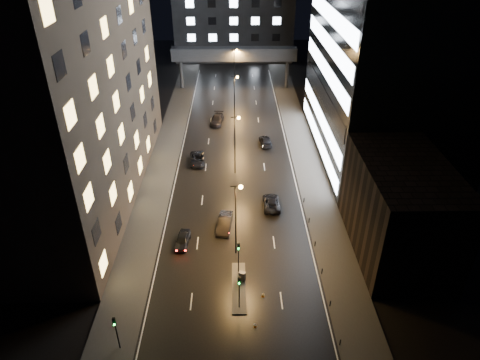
{
  "coord_description": "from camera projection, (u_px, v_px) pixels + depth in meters",
  "views": [
    {
      "loc": [
        -0.09,
        -33.42,
        36.16
      ],
      "look_at": [
        0.68,
        19.2,
        4.0
      ],
      "focal_mm": 32.0,
      "sensor_mm": 36.0,
      "label": 1
    }
  ],
  "objects": [
    {
      "name": "traffic_signal_near",
      "position": [
        239.0,
        253.0,
        49.59
      ],
      "size": [
        0.28,
        0.34,
        4.4
      ],
      "color": "black",
      "rests_on": "median_island"
    },
    {
      "name": "streetlight_mid_b",
      "position": [
        235.0,
        94.0,
        84.93
      ],
      "size": [
        1.45,
        0.5,
        10.15
      ],
      "color": "black",
      "rests_on": "ground"
    },
    {
      "name": "building_right_glass",
      "position": [
        394.0,
        22.0,
        66.66
      ],
      "size": [
        20.0,
        36.0,
        45.0
      ],
      "primitive_type": "cube",
      "color": "black",
      "rests_on": "ground"
    },
    {
      "name": "sidewalk_right",
      "position": [
        304.0,
        153.0,
        77.35
      ],
      "size": [
        5.0,
        110.0,
        0.15
      ],
      "primitive_type": "cube",
      "color": "#383533",
      "rests_on": "ground"
    },
    {
      "name": "building_right_low",
      "position": [
        399.0,
        208.0,
        52.17
      ],
      "size": [
        10.0,
        18.0,
        12.0
      ],
      "primitive_type": "cube",
      "color": "black",
      "rests_on": "ground"
    },
    {
      "name": "traffic_signal_corner",
      "position": [
        116.0,
        329.0,
        40.57
      ],
      "size": [
        0.28,
        0.34,
        4.4
      ],
      "color": "black",
      "rests_on": "ground"
    },
    {
      "name": "streetlight_far",
      "position": [
        235.0,
        65.0,
        102.0
      ],
      "size": [
        1.45,
        0.5,
        10.15
      ],
      "color": "black",
      "rests_on": "ground"
    },
    {
      "name": "car_away_a",
      "position": [
        183.0,
        240.0,
        55.28
      ],
      "size": [
        2.03,
        4.25,
        1.4
      ],
      "primitive_type": "imported",
      "rotation": [
        0.0,
        0.0,
        -0.09
      ],
      "color": "black",
      "rests_on": "ground"
    },
    {
      "name": "skybridge",
      "position": [
        234.0,
        55.0,
        102.74
      ],
      "size": [
        30.0,
        3.0,
        10.0
      ],
      "color": "#333335",
      "rests_on": "ground"
    },
    {
      "name": "traffic_signal_far",
      "position": [
        239.0,
        287.0,
        44.9
      ],
      "size": [
        0.28,
        0.34,
        4.4
      ],
      "color": "black",
      "rests_on": "median_island"
    },
    {
      "name": "streetlight_near",
      "position": [
        237.0,
        211.0,
        50.81
      ],
      "size": [
        1.45,
        0.5,
        10.15
      ],
      "color": "black",
      "rests_on": "ground"
    },
    {
      "name": "cone_b",
      "position": [
        263.0,
        295.0,
        47.78
      ],
      "size": [
        0.35,
        0.35,
        0.55
      ],
      "primitive_type": "cone",
      "rotation": [
        0.0,
        0.0,
        -0.02
      ],
      "color": "orange",
      "rests_on": "ground"
    },
    {
      "name": "median_island",
      "position": [
        239.0,
        287.0,
        49.04
      ],
      "size": [
        1.6,
        8.0,
        0.15
      ],
      "primitive_type": "cube",
      "color": "#383533",
      "rests_on": "ground"
    },
    {
      "name": "car_away_d",
      "position": [
        217.0,
        120.0,
        88.21
      ],
      "size": [
        2.96,
        5.91,
        1.65
      ],
      "primitive_type": "imported",
      "rotation": [
        0.0,
        0.0,
        -0.12
      ],
      "color": "black",
      "rests_on": "ground"
    },
    {
      "name": "car_away_c",
      "position": [
        197.0,
        159.0,
        73.82
      ],
      "size": [
        2.94,
        5.58,
        1.5
      ],
      "primitive_type": "imported",
      "rotation": [
        0.0,
        0.0,
        0.09
      ],
      "color": "black",
      "rests_on": "ground"
    },
    {
      "name": "streetlight_mid_a",
      "position": [
        236.0,
        138.0,
        67.87
      ],
      "size": [
        1.45,
        0.5,
        10.15
      ],
      "color": "black",
      "rests_on": "ground"
    },
    {
      "name": "car_toward_b",
      "position": [
        265.0,
        141.0,
        79.93
      ],
      "size": [
        2.39,
        5.07,
        1.43
      ],
      "primitive_type": "imported",
      "rotation": [
        0.0,
        0.0,
        3.22
      ],
      "color": "black",
      "rests_on": "ground"
    },
    {
      "name": "bollard_row",
      "position": [
        318.0,
        257.0,
        52.81
      ],
      "size": [
        0.12,
        25.12,
        0.9
      ],
      "color": "black",
      "rests_on": "ground"
    },
    {
      "name": "utility_cabinet",
      "position": [
        242.0,
        276.0,
        49.59
      ],
      "size": [
        0.86,
        0.73,
        1.21
      ],
      "primitive_type": "cube",
      "rotation": [
        0.0,
        0.0,
        -0.42
      ],
      "color": "#4D4E50",
      "rests_on": "median_island"
    },
    {
      "name": "building_far",
      "position": [
        234.0,
        14.0,
        124.46
      ],
      "size": [
        34.0,
        14.0,
        25.0
      ],
      "primitive_type": "cube",
      "color": "#333335",
      "rests_on": "ground"
    },
    {
      "name": "car_away_b",
      "position": [
        225.0,
        223.0,
        58.19
      ],
      "size": [
        2.31,
        5.17,
        1.65
      ],
      "primitive_type": "imported",
      "rotation": [
        0.0,
        0.0,
        -0.12
      ],
      "color": "black",
      "rests_on": "ground"
    },
    {
      "name": "building_left",
      "position": [
        66.0,
        61.0,
        57.13
      ],
      "size": [
        15.0,
        48.0,
        40.0
      ],
      "primitive_type": "cube",
      "color": "#2D2319",
      "rests_on": "ground"
    },
    {
      "name": "ground",
      "position": [
        235.0,
        141.0,
        81.5
      ],
      "size": [
        160.0,
        160.0,
        0.0
      ],
      "primitive_type": "plane",
      "color": "black",
      "rests_on": "ground"
    },
    {
      "name": "car_toward_a",
      "position": [
        271.0,
        203.0,
        62.55
      ],
      "size": [
        2.39,
        5.11,
        1.41
      ],
      "primitive_type": "imported",
      "rotation": [
        0.0,
        0.0,
        3.15
      ],
      "color": "black",
      "rests_on": "ground"
    },
    {
      "name": "sidewalk_left",
      "position": [
        166.0,
        153.0,
        77.03
      ],
      "size": [
        5.0,
        110.0,
        0.15
      ],
      "primitive_type": "cube",
      "color": "#383533",
      "rests_on": "ground"
    },
    {
      "name": "cone_a",
      "position": [
        255.0,
        325.0,
        44.23
      ],
      "size": [
        0.41,
        0.41,
        0.54
      ],
      "primitive_type": "cone",
      "rotation": [
        0.0,
        0.0,
        0.18
      ],
      "color": "orange",
      "rests_on": "ground"
    }
  ]
}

